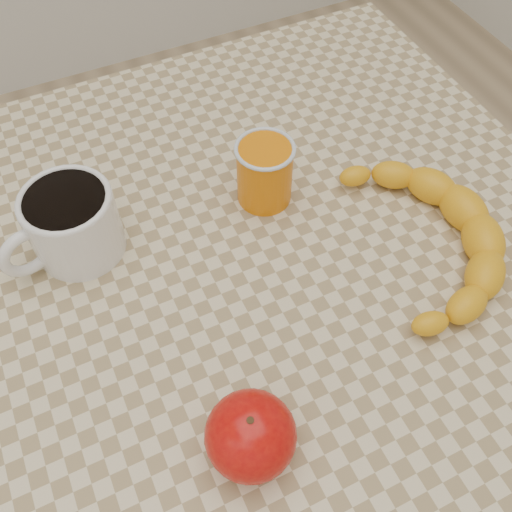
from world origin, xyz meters
name	(u,v)px	position (x,y,z in m)	size (l,w,h in m)	color
ground	(256,463)	(0.00, 0.00, 0.00)	(3.00, 3.00, 0.00)	tan
table	(256,306)	(0.00, 0.00, 0.66)	(0.80, 0.80, 0.75)	beige
coffee_mug	(70,223)	(-0.17, 0.11, 0.80)	(0.15, 0.12, 0.08)	white
orange_juice_glass	(265,172)	(0.05, 0.09, 0.79)	(0.07, 0.07, 0.08)	orange
apple	(251,435)	(-0.09, -0.18, 0.79)	(0.10, 0.10, 0.07)	#A10506
banana	(428,237)	(0.18, -0.06, 0.77)	(0.28, 0.33, 0.04)	#F3AD15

